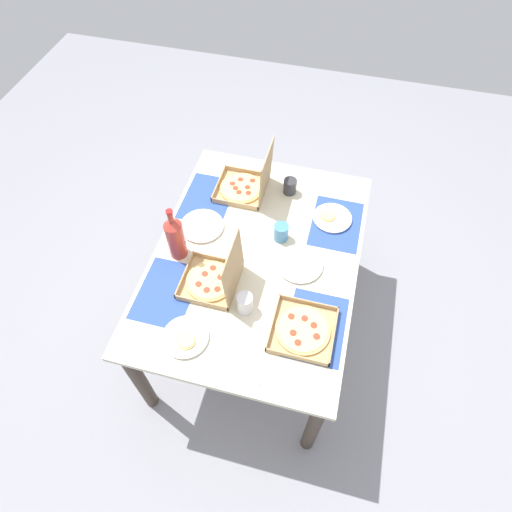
{
  "coord_description": "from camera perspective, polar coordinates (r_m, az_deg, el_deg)",
  "views": [
    {
      "loc": [
        1.24,
        0.32,
        2.53
      ],
      "look_at": [
        0.0,
        0.0,
        0.74
      ],
      "focal_mm": 30.37,
      "sensor_mm": 36.0,
      "label": 1
    }
  ],
  "objects": [
    {
      "name": "cup_spare",
      "position": [
        2.47,
        4.5,
        9.14
      ],
      "size": [
        0.07,
        0.07,
        0.09
      ],
      "primitive_type": "cylinder",
      "color": "#333338",
      "rests_on": "dining_table"
    },
    {
      "name": "dining_table",
      "position": [
        2.29,
        -0.0,
        -1.53
      ],
      "size": [
        1.4,
        1.03,
        0.74
      ],
      "color": "#3F3328",
      "rests_on": "ground_plane"
    },
    {
      "name": "placemat_far_left",
      "position": [
        2.37,
        10.51,
        4.21
      ],
      "size": [
        0.36,
        0.26,
        0.0
      ],
      "primitive_type": "cube",
      "color": "#2D4C9E",
      "rests_on": "dining_table"
    },
    {
      "name": "placemat_near_left",
      "position": [
        2.47,
        -6.41,
        7.52
      ],
      "size": [
        0.36,
        0.26,
        0.0
      ],
      "primitive_type": "cube",
      "color": "#2D4C9E",
      "rests_on": "dining_table"
    },
    {
      "name": "placemat_near_right",
      "position": [
        2.13,
        -11.73,
        -4.67
      ],
      "size": [
        0.36,
        0.26,
        0.0
      ],
      "primitive_type": "cube",
      "color": "#2D4C9E",
      "rests_on": "dining_table"
    },
    {
      "name": "cup_clear_left",
      "position": [
        2.0,
        -1.48,
        -6.22
      ],
      "size": [
        0.08,
        0.08,
        0.1
      ],
      "primitive_type": "cylinder",
      "color": "silver",
      "rests_on": "dining_table"
    },
    {
      "name": "placemat_far_right",
      "position": [
        2.02,
        7.89,
        -9.2
      ],
      "size": [
        0.36,
        0.26,
        0.0
      ],
      "primitive_type": "cube",
      "color": "#2D4C9E",
      "rests_on": "dining_table"
    },
    {
      "name": "cup_dark",
      "position": [
        2.24,
        3.32,
        3.15
      ],
      "size": [
        0.08,
        0.08,
        0.1
      ],
      "primitive_type": "cylinder",
      "color": "teal",
      "rests_on": "dining_table"
    },
    {
      "name": "knife_by_far_right",
      "position": [
        1.92,
        -1.16,
        -14.1
      ],
      "size": [
        0.16,
        0.16,
        0.0
      ],
      "primitive_type": "cube",
      "rotation": [
        0.0,
        0.0,
        3.92
      ],
      "color": "#B7B7BC",
      "rests_on": "dining_table"
    },
    {
      "name": "ground_plane",
      "position": [
        2.84,
        -0.0,
        -8.73
      ],
      "size": [
        6.0,
        6.0,
        0.0
      ],
      "primitive_type": "plane",
      "color": "gray"
    },
    {
      "name": "plate_far_right",
      "position": [
        2.17,
        5.75,
        -1.12
      ],
      "size": [
        0.23,
        0.23,
        0.02
      ],
      "color": "white",
      "rests_on": "dining_table"
    },
    {
      "name": "pizza_box_corner_right",
      "position": [
        2.46,
        -1.26,
        9.35
      ],
      "size": [
        0.27,
        0.29,
        0.31
      ],
      "color": "tan",
      "rests_on": "dining_table"
    },
    {
      "name": "plate_near_left",
      "position": [
        2.38,
        9.95,
        4.95
      ],
      "size": [
        0.21,
        0.21,
        0.03
      ],
      "color": "white",
      "rests_on": "dining_table"
    },
    {
      "name": "soda_bottle",
      "position": [
        2.14,
        -10.58,
        2.48
      ],
      "size": [
        0.09,
        0.09,
        0.32
      ],
      "color": "#B2382D",
      "rests_on": "dining_table"
    },
    {
      "name": "plate_middle",
      "position": [
        1.99,
        -9.26,
        -10.55
      ],
      "size": [
        0.21,
        0.21,
        0.03
      ],
      "color": "white",
      "rests_on": "dining_table"
    },
    {
      "name": "plate_near_right",
      "position": [
        2.33,
        -7.13,
        3.92
      ],
      "size": [
        0.23,
        0.23,
        0.02
      ],
      "color": "white",
      "rests_on": "dining_table"
    },
    {
      "name": "pizza_box_corner_left",
      "position": [
        2.08,
        -5.42,
        -2.96
      ],
      "size": [
        0.27,
        0.27,
        0.3
      ],
      "color": "tan",
      "rests_on": "dining_table"
    },
    {
      "name": "pizza_box_edge_far",
      "position": [
        1.99,
        6.17,
        -9.63
      ],
      "size": [
        0.28,
        0.28,
        0.04
      ],
      "color": "tan",
      "rests_on": "dining_table"
    }
  ]
}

